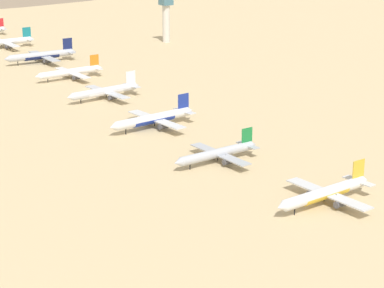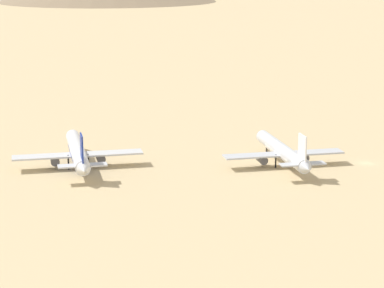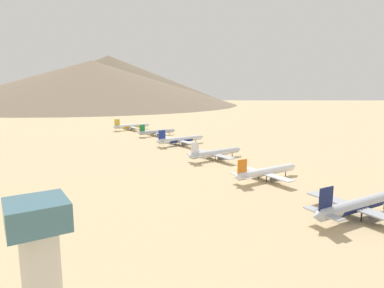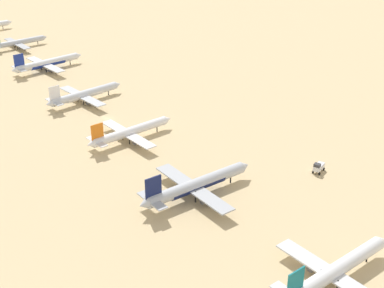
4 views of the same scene
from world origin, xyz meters
name	(u,v)px [view 1 (image 1 of 4)]	position (x,y,z in m)	size (l,w,h in m)	color
ground_plane	(86,89)	(0.00, 0.00, 0.00)	(2107.71, 2107.71, 0.00)	tan
parked_jet_1	(4,42)	(-9.92, -126.31, 4.05)	(41.59, 33.68, 12.03)	silver
parked_jet_2	(42,55)	(-10.35, -72.06, 4.20)	(43.70, 35.47, 12.61)	#B2B7C1
parked_jet_3	(71,72)	(-4.34, -24.30, 3.78)	(38.81, 31.45, 11.21)	white
parked_jet_4	(105,91)	(1.60, 22.52, 3.77)	(39.35, 31.97, 11.35)	silver
parked_jet_5	(154,119)	(8.63, 75.10, 3.96)	(41.23, 33.49, 11.89)	silver
parked_jet_6	(218,153)	(13.56, 123.96, 3.50)	(36.01, 29.18, 10.41)	#B2B7C1
parked_jet_7	(326,193)	(10.47, 173.11, 3.73)	(38.82, 31.49, 11.21)	silver
control_tower	(166,18)	(-105.17, -86.62, 15.60)	(7.20, 7.20, 27.84)	beige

